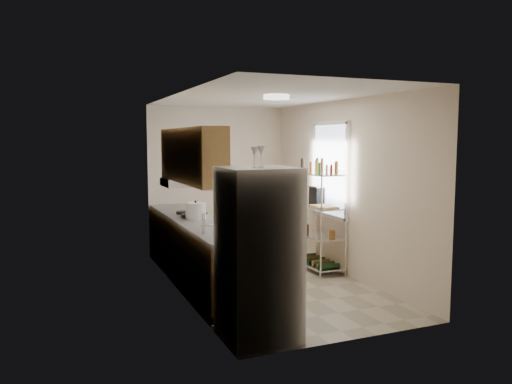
% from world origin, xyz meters
% --- Properties ---
extents(room, '(2.52, 4.42, 2.62)m').
position_xyz_m(room, '(0.00, 0.00, 1.30)').
color(room, '#B3A891').
rests_on(room, ground).
extents(counter_run, '(0.63, 3.51, 0.90)m').
position_xyz_m(counter_run, '(-0.92, 0.44, 0.45)').
color(counter_run, tan).
rests_on(counter_run, ground).
extents(upper_cabinets, '(0.33, 2.20, 0.72)m').
position_xyz_m(upper_cabinets, '(-1.05, 0.10, 1.81)').
color(upper_cabinets, tan).
rests_on(upper_cabinets, room).
extents(range_hood, '(0.50, 0.60, 0.12)m').
position_xyz_m(range_hood, '(-1.00, 0.90, 1.39)').
color(range_hood, '#B7BABC').
rests_on(range_hood, room).
extents(window, '(0.06, 1.00, 1.46)m').
position_xyz_m(window, '(1.23, 0.35, 1.55)').
color(window, white).
rests_on(window, room).
extents(bakers_rack, '(0.45, 0.90, 1.73)m').
position_xyz_m(bakers_rack, '(1.00, 0.30, 1.11)').
color(bakers_rack, silver).
rests_on(bakers_rack, ground).
extents(ceiling_dome, '(0.34, 0.34, 0.05)m').
position_xyz_m(ceiling_dome, '(0.00, -0.30, 2.57)').
color(ceiling_dome, white).
rests_on(ceiling_dome, room).
extents(refrigerator, '(0.72, 0.72, 1.74)m').
position_xyz_m(refrigerator, '(-0.87, -1.77, 0.87)').
color(refrigerator, white).
rests_on(refrigerator, ground).
extents(wine_glass_a, '(0.08, 0.08, 0.21)m').
position_xyz_m(wine_glass_a, '(-0.86, -1.82, 1.85)').
color(wine_glass_a, silver).
rests_on(wine_glass_a, refrigerator).
extents(wine_glass_b, '(0.07, 0.07, 0.20)m').
position_xyz_m(wine_glass_b, '(-0.93, -1.81, 1.84)').
color(wine_glass_b, silver).
rests_on(wine_glass_b, refrigerator).
extents(rice_cooker, '(0.29, 0.29, 0.23)m').
position_xyz_m(rice_cooker, '(-0.90, 0.44, 1.02)').
color(rice_cooker, white).
rests_on(rice_cooker, counter_run).
extents(frying_pan_large, '(0.35, 0.35, 0.05)m').
position_xyz_m(frying_pan_large, '(-0.93, 0.65, 0.92)').
color(frying_pan_large, black).
rests_on(frying_pan_large, counter_run).
extents(frying_pan_small, '(0.25, 0.25, 0.04)m').
position_xyz_m(frying_pan_small, '(-0.96, 0.97, 0.92)').
color(frying_pan_small, black).
rests_on(frying_pan_small, counter_run).
extents(cutting_board, '(0.37, 0.45, 0.03)m').
position_xyz_m(cutting_board, '(0.97, 0.09, 1.02)').
color(cutting_board, tan).
rests_on(cutting_board, bakers_rack).
extents(espresso_machine, '(0.17, 0.24, 0.27)m').
position_xyz_m(espresso_machine, '(1.14, 0.62, 1.15)').
color(espresso_machine, black).
rests_on(espresso_machine, bakers_rack).
extents(storage_bag, '(0.12, 0.14, 0.14)m').
position_xyz_m(storage_bag, '(0.89, 0.63, 0.63)').
color(storage_bag, maroon).
rests_on(storage_bag, bakers_rack).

